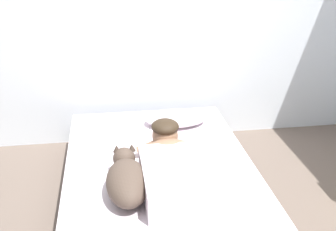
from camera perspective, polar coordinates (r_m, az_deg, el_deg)
name	(u,v)px	position (r m, az deg, el deg)	size (l,w,h in m)	color
back_wall	(144,6)	(3.79, -3.28, 14.61)	(3.99, 0.12, 2.50)	silver
bed	(161,189)	(3.02, -1.01, -9.93)	(1.35, 2.10, 0.35)	#4C4742
pillow	(176,118)	(3.54, 1.09, -0.37)	(0.52, 0.32, 0.11)	silver
person_lying	(173,166)	(2.74, 0.68, -6.85)	(0.43, 0.92, 0.27)	silver
dog	(127,179)	(2.62, -5.61, -8.58)	(0.26, 0.57, 0.21)	#4C3D33
coffee_cup	(166,132)	(3.33, -0.28, -2.28)	(0.12, 0.09, 0.07)	#D84C47
cell_phone	(140,189)	(2.70, -3.79, -9.91)	(0.07, 0.14, 0.01)	black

